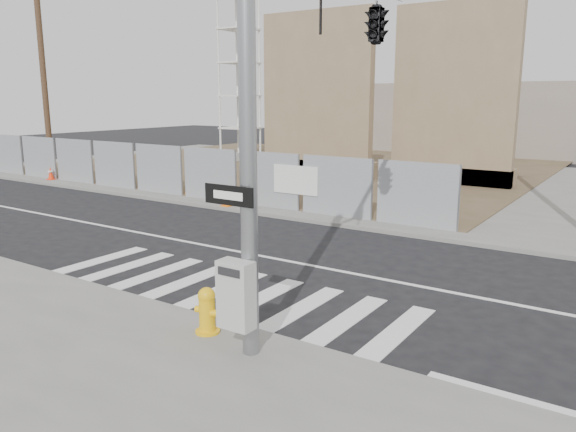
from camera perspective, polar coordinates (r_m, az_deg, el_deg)
The scene contains 13 objects.
ground at distance 14.13m, azimuth 0.02°, elevation -4.62°, with size 100.00×100.00×0.00m, color black.
sidewalk_far at distance 26.66m, azimuth 16.98°, elevation 2.89°, with size 50.00×20.00×0.12m, color slate.
signal_pole at distance 10.53m, azimuth 5.36°, elevation 15.97°, with size 0.96×5.87×7.00m.
chain_link_fence at distance 24.08m, azimuth -13.34°, elevation 4.71°, with size 24.60×0.04×2.00m, color gray.
concrete_wall_left at distance 28.36m, azimuth 2.97°, elevation 10.64°, with size 6.00×1.30×8.00m.
concrete_wall_right at distance 26.60m, azimuth 16.43°, elevation 10.09°, with size 5.50×1.30×8.00m.
crane_tower at distance 36.48m, azimuth -5.07°, elevation 19.81°, with size 2.60×2.60×18.15m.
utility_pole_left at distance 30.55m, azimuth -23.61°, elevation 13.21°, with size 1.60×0.28×10.00m.
fire_hydrant at distance 9.70m, azimuth -8.23°, elevation -9.47°, with size 0.55×0.55×0.80m.
traffic_cone_a at distance 29.54m, azimuth -22.97°, elevation 4.02°, with size 0.33×0.33×0.63m.
traffic_cone_b at distance 23.17m, azimuth -10.08°, elevation 2.93°, with size 0.45×0.45×0.71m.
traffic_cone_c at distance 20.66m, azimuth -6.25°, elevation 1.95°, with size 0.38×0.38×0.70m.
traffic_cone_d at distance 20.09m, azimuth 0.42°, elevation 1.63°, with size 0.35×0.35×0.63m.
Camera 1 is at (7.51, -11.27, 4.04)m, focal length 35.00 mm.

